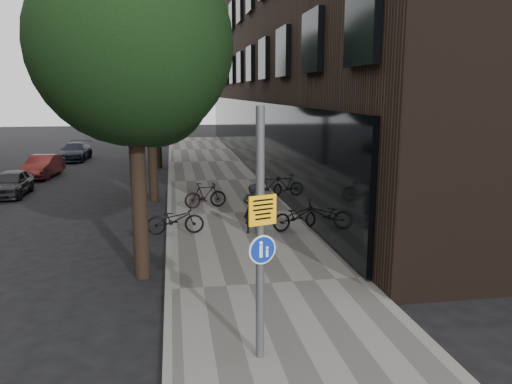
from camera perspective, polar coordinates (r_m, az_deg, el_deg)
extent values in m
plane|color=black|center=(8.35, 4.64, -19.57)|extent=(120.00, 120.00, 0.00)
cube|color=slate|center=(17.57, -2.53, -2.55)|extent=(4.50, 60.00, 0.12)
cube|color=slate|center=(17.45, -9.89, -2.80)|extent=(0.15, 60.00, 0.13)
cube|color=black|center=(31.07, 10.60, 19.92)|extent=(12.00, 40.00, 18.00)
cylinder|color=black|center=(11.77, -13.13, -2.13)|extent=(0.36, 0.36, 3.20)
sphere|color=black|center=(11.50, -14.00, 16.10)|extent=(4.40, 4.40, 4.40)
sphere|color=black|center=(12.24, -11.59, 11.21)|extent=(2.64, 2.64, 2.64)
cylinder|color=black|center=(20.13, -11.72, 3.47)|extent=(0.36, 0.36, 3.20)
sphere|color=black|center=(19.97, -12.16, 14.04)|extent=(5.00, 5.00, 5.00)
sphere|color=black|center=(20.74, -10.83, 11.22)|extent=(3.00, 3.00, 3.00)
cylinder|color=black|center=(29.07, -11.11, 5.86)|extent=(0.36, 0.36, 3.20)
sphere|color=black|center=(28.96, -11.40, 13.17)|extent=(5.00, 5.00, 5.00)
sphere|color=black|center=(29.73, -10.49, 11.22)|extent=(3.00, 3.00, 3.00)
cylinder|color=#595B5E|center=(7.65, 0.47, -5.20)|extent=(0.13, 0.13, 3.97)
cube|color=#FFB30D|center=(7.53, 0.47, -1.99)|extent=(0.44, 0.17, 0.46)
cylinder|color=#0E2A9D|center=(7.70, 0.47, -6.46)|extent=(0.39, 0.14, 0.41)
cylinder|color=white|center=(7.70, 0.47, -6.46)|extent=(0.44, 0.16, 0.46)
imported|color=black|center=(14.86, -0.44, -1.93)|extent=(0.63, 0.51, 1.49)
imported|color=black|center=(15.35, 4.78, -2.69)|extent=(1.80, 1.03, 0.89)
imported|color=black|center=(20.12, 1.54, 0.72)|extent=(1.51, 0.50, 0.89)
imported|color=black|center=(15.04, -9.21, -3.10)|extent=(1.69, 0.59, 0.89)
imported|color=black|center=(18.30, -5.81, -0.36)|extent=(1.59, 0.65, 0.93)
imported|color=black|center=(23.20, -26.20, 0.91)|extent=(1.32, 3.19, 1.08)
imported|color=#541918|center=(27.66, -23.18, 2.72)|extent=(1.57, 3.52, 1.12)
imported|color=black|center=(33.85, -19.97, 4.39)|extent=(1.75, 3.96, 1.13)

